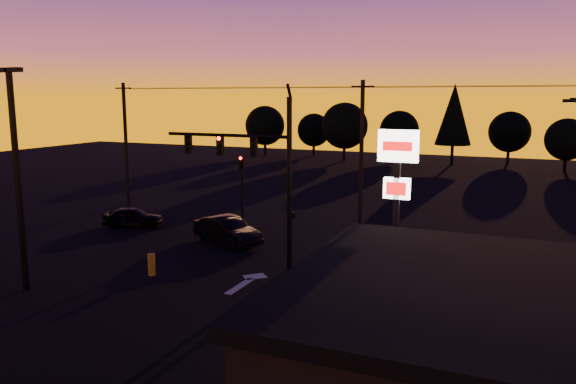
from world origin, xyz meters
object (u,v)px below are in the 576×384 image
parking_lot_light (16,165)px  car_mid (227,230)px  secondary_signal (242,180)px  suv_parked (500,361)px  car_right (406,245)px  car_left (133,217)px  pylon_sign (397,180)px  traffic_signal_mast (258,163)px  bollard (152,265)px

parking_lot_light → car_mid: (3.99, 9.98, -4.53)m
secondary_signal → suv_parked: secondary_signal is taller
parking_lot_light → car_right: (13.60, 11.05, -4.61)m
car_left → car_right: size_ratio=0.79×
secondary_signal → pylon_sign: bearing=-39.8°
traffic_signal_mast → car_left: traffic_signal_mast is taller
traffic_signal_mast → car_right: size_ratio=1.88×
pylon_sign → bollard: pylon_sign is taller
pylon_sign → suv_parked: bearing=-50.3°
bollard → car_left: car_left is taller
parking_lot_light → car_left: size_ratio=2.54×
secondary_signal → bollard: size_ratio=4.35×
traffic_signal_mast → car_mid: traffic_signal_mast is taller
car_left → parking_lot_light: bearing=175.7°
suv_parked → parking_lot_light: bearing=-169.5°
traffic_signal_mast → parking_lot_light: (-7.40, -6.99, 0.33)m
bollard → car_mid: (0.37, 6.27, 0.24)m
traffic_signal_mast → suv_parked: 14.14m
suv_parked → car_mid: bearing=156.4°
traffic_signal_mast → parking_lot_light: size_ratio=0.94×
traffic_signal_mast → pylon_sign: bearing=-19.4°
secondary_signal → car_mid: 5.20m
parking_lot_light → car_right: bearing=39.1°
traffic_signal_mast → car_left: (-10.81, 4.15, -4.32)m
pylon_sign → bollard: size_ratio=6.80×
parking_lot_light → bollard: (3.61, 3.72, -4.77)m
bollard → car_mid: size_ratio=0.22×
bollard → car_right: size_ratio=0.22×
traffic_signal_mast → bollard: (-3.79, -3.28, -4.44)m
traffic_signal_mast → parking_lot_light: 10.19m
secondary_signal → car_right: size_ratio=0.95×
car_right → car_left: bearing=-104.5°
parking_lot_light → car_right: parking_lot_light is taller
secondary_signal → car_right: bearing=-17.2°
traffic_signal_mast → secondary_signal: bearing=123.2°
pylon_sign → secondary_signal: bearing=140.2°
car_mid → car_right: (9.61, 1.06, -0.07)m
parking_lot_light → car_left: 12.55m
bollard → suv_parked: bearing=-15.6°
traffic_signal_mast → suv_parked: (11.24, -7.48, -4.22)m
pylon_sign → car_left: size_ratio=1.89×
parking_lot_light → pylon_sign: 15.19m
traffic_signal_mast → suv_parked: traffic_signal_mast is taller
secondary_signal → car_left: secondary_signal is taller
suv_parked → traffic_signal_mast: bearing=158.3°
bollard → car_right: (9.99, 7.33, 0.16)m
traffic_signal_mast → bollard: size_ratio=8.58×
bollard → secondary_signal: bearing=95.9°
secondary_signal → car_mid: secondary_signal is taller
car_mid → car_left: bearing=104.7°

